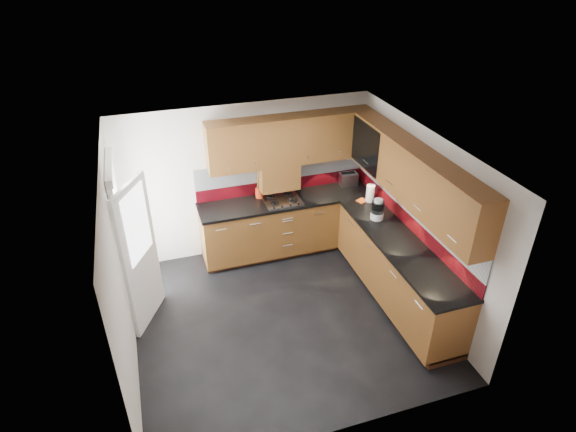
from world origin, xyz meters
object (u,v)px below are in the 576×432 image
object	(u,v)px
toaster	(348,179)
food_processor	(378,210)
gas_hob	(282,200)
utensil_pot	(259,192)

from	to	relation	value
toaster	food_processor	distance (m)	1.11
gas_hob	toaster	world-z (taller)	toaster
toaster	utensil_pot	bearing A→B (deg)	179.05
utensil_pot	toaster	distance (m)	1.47
utensil_pot	toaster	world-z (taller)	utensil_pot
utensil_pot	gas_hob	bearing A→B (deg)	-35.27
gas_hob	utensil_pot	distance (m)	0.37
utensil_pot	toaster	size ratio (longest dim) A/B	1.47
gas_hob	utensil_pot	bearing A→B (deg)	144.73
gas_hob	food_processor	xyz separation A→B (m)	(1.12, -0.92, 0.13)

